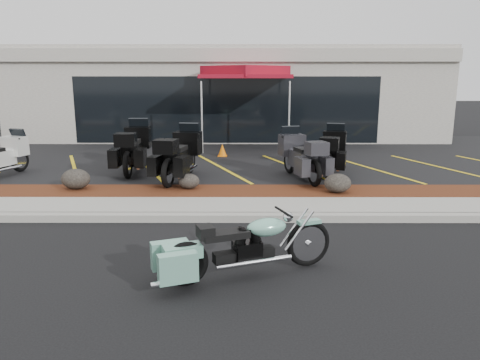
{
  "coord_description": "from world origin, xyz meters",
  "views": [
    {
      "loc": [
        0.58,
        -8.05,
        2.86
      ],
      "look_at": [
        0.55,
        1.2,
        0.77
      ],
      "focal_mm": 35.0,
      "sensor_mm": 36.0,
      "label": 1
    }
  ],
  "objects_px": {
    "touring_white": "(19,150)",
    "popup_canopy": "(245,73)",
    "traffic_cone": "(222,150)",
    "hero_cruiser": "(308,237)"
  },
  "relations": [
    {
      "from": "hero_cruiser",
      "to": "popup_canopy",
      "type": "bearing_deg",
      "value": 73.56
    },
    {
      "from": "touring_white",
      "to": "traffic_cone",
      "type": "relative_size",
      "value": 5.11
    },
    {
      "from": "hero_cruiser",
      "to": "traffic_cone",
      "type": "bearing_deg",
      "value": 79.52
    },
    {
      "from": "hero_cruiser",
      "to": "touring_white",
      "type": "height_order",
      "value": "touring_white"
    },
    {
      "from": "traffic_cone",
      "to": "popup_canopy",
      "type": "xyz_separation_m",
      "value": [
        0.79,
        2.14,
        2.55
      ]
    },
    {
      "from": "touring_white",
      "to": "traffic_cone",
      "type": "xyz_separation_m",
      "value": [
        5.67,
        2.63,
        -0.41
      ]
    },
    {
      "from": "touring_white",
      "to": "popup_canopy",
      "type": "height_order",
      "value": "popup_canopy"
    },
    {
      "from": "traffic_cone",
      "to": "popup_canopy",
      "type": "distance_m",
      "value": 3.42
    },
    {
      "from": "hero_cruiser",
      "to": "touring_white",
      "type": "distance_m",
      "value": 9.74
    },
    {
      "from": "traffic_cone",
      "to": "popup_canopy",
      "type": "relative_size",
      "value": 0.11
    }
  ]
}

